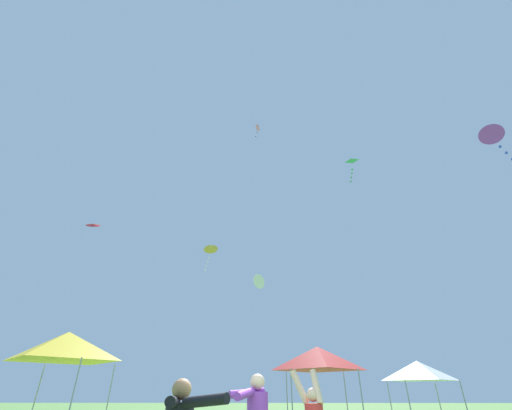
{
  "coord_description": "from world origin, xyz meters",
  "views": [
    {
      "loc": [
        -0.08,
        -5.1,
        1.55
      ],
      "look_at": [
        -0.37,
        16.11,
        13.59
      ],
      "focal_mm": 23.2,
      "sensor_mm": 36.0,
      "label": 1
    }
  ],
  "objects_px": {
    "canopy_tent_red": "(318,358)",
    "kite_purple_delta": "(492,135)",
    "kite_white_delta": "(259,281)",
    "kite_red_delta": "(93,225)",
    "kite_pink_box": "(258,128)",
    "canopy_tent_white": "(419,371)",
    "canopy_tent_yellow": "(66,346)",
    "kite_green_diamond": "(352,161)",
    "kite_yellow_delta": "(210,249)"
  },
  "relations": [
    {
      "from": "kite_red_delta",
      "to": "kite_yellow_delta",
      "type": "xyz_separation_m",
      "value": [
        11.59,
        1.77,
        -1.97
      ]
    },
    {
      "from": "canopy_tent_yellow",
      "to": "kite_pink_box",
      "type": "bearing_deg",
      "value": 46.9
    },
    {
      "from": "canopy_tent_yellow",
      "to": "kite_yellow_delta",
      "type": "relative_size",
      "value": 1.28
    },
    {
      "from": "kite_green_diamond",
      "to": "kite_purple_delta",
      "type": "xyz_separation_m",
      "value": [
        0.5,
        -15.08,
        -10.09
      ]
    },
    {
      "from": "kite_purple_delta",
      "to": "kite_yellow_delta",
      "type": "relative_size",
      "value": 0.58
    },
    {
      "from": "kite_pink_box",
      "to": "kite_red_delta",
      "type": "bearing_deg",
      "value": 161.46
    },
    {
      "from": "kite_green_diamond",
      "to": "kite_yellow_delta",
      "type": "xyz_separation_m",
      "value": [
        -13.71,
        5.87,
        -6.41
      ]
    },
    {
      "from": "canopy_tent_white",
      "to": "kite_purple_delta",
      "type": "distance_m",
      "value": 11.48
    },
    {
      "from": "kite_purple_delta",
      "to": "kite_yellow_delta",
      "type": "bearing_deg",
      "value": 124.14
    },
    {
      "from": "canopy_tent_white",
      "to": "kite_red_delta",
      "type": "distance_m",
      "value": 29.99
    },
    {
      "from": "canopy_tent_yellow",
      "to": "kite_purple_delta",
      "type": "height_order",
      "value": "kite_purple_delta"
    },
    {
      "from": "canopy_tent_white",
      "to": "kite_green_diamond",
      "type": "height_order",
      "value": "kite_green_diamond"
    },
    {
      "from": "kite_pink_box",
      "to": "kite_yellow_delta",
      "type": "distance_m",
      "value": 12.86
    },
    {
      "from": "kite_white_delta",
      "to": "kite_red_delta",
      "type": "bearing_deg",
      "value": -170.78
    },
    {
      "from": "kite_pink_box",
      "to": "kite_purple_delta",
      "type": "distance_m",
      "value": 21.12
    },
    {
      "from": "kite_purple_delta",
      "to": "kite_pink_box",
      "type": "bearing_deg",
      "value": 124.42
    },
    {
      "from": "kite_pink_box",
      "to": "kite_yellow_delta",
      "type": "xyz_separation_m",
      "value": [
        -4.84,
        7.29,
        -9.43
      ]
    },
    {
      "from": "canopy_tent_yellow",
      "to": "kite_green_diamond",
      "type": "height_order",
      "value": "kite_green_diamond"
    },
    {
      "from": "kite_pink_box",
      "to": "kite_purple_delta",
      "type": "relative_size",
      "value": 0.79
    },
    {
      "from": "kite_yellow_delta",
      "to": "kite_pink_box",
      "type": "bearing_deg",
      "value": -56.39
    },
    {
      "from": "kite_green_diamond",
      "to": "kite_purple_delta",
      "type": "bearing_deg",
      "value": -88.11
    },
    {
      "from": "kite_yellow_delta",
      "to": "kite_white_delta",
      "type": "bearing_deg",
      "value": 10.43
    },
    {
      "from": "canopy_tent_red",
      "to": "kite_green_diamond",
      "type": "distance_m",
      "value": 19.92
    },
    {
      "from": "kite_purple_delta",
      "to": "canopy_tent_yellow",
      "type": "bearing_deg",
      "value": 164.17
    },
    {
      "from": "canopy_tent_white",
      "to": "kite_yellow_delta",
      "type": "bearing_deg",
      "value": 134.94
    },
    {
      "from": "canopy_tent_yellow",
      "to": "canopy_tent_white",
      "type": "bearing_deg",
      "value": 11.23
    },
    {
      "from": "kite_pink_box",
      "to": "kite_purple_delta",
      "type": "bearing_deg",
      "value": -55.58
    },
    {
      "from": "kite_purple_delta",
      "to": "kite_yellow_delta",
      "type": "height_order",
      "value": "kite_yellow_delta"
    },
    {
      "from": "canopy_tent_red",
      "to": "canopy_tent_white",
      "type": "relative_size",
      "value": 1.21
    },
    {
      "from": "kite_white_delta",
      "to": "kite_purple_delta",
      "type": "bearing_deg",
      "value": -66.95
    },
    {
      "from": "kite_red_delta",
      "to": "kite_white_delta",
      "type": "distance_m",
      "value": 17.45
    },
    {
      "from": "kite_red_delta",
      "to": "canopy_tent_white",
      "type": "bearing_deg",
      "value": -24.34
    },
    {
      "from": "canopy_tent_red",
      "to": "canopy_tent_white",
      "type": "distance_m",
      "value": 5.02
    },
    {
      "from": "canopy_tent_white",
      "to": "kite_pink_box",
      "type": "bearing_deg",
      "value": 145.19
    },
    {
      "from": "canopy_tent_yellow",
      "to": "kite_red_delta",
      "type": "xyz_separation_m",
      "value": [
        -8.29,
        14.21,
        12.8
      ]
    },
    {
      "from": "kite_yellow_delta",
      "to": "canopy_tent_white",
      "type": "bearing_deg",
      "value": -45.06
    },
    {
      "from": "canopy_tent_red",
      "to": "kite_purple_delta",
      "type": "xyz_separation_m",
      "value": [
        6.4,
        -7.65,
        7.42
      ]
    },
    {
      "from": "canopy_tent_yellow",
      "to": "kite_purple_delta",
      "type": "xyz_separation_m",
      "value": [
        17.51,
        -4.96,
        7.16
      ]
    },
    {
      "from": "kite_green_diamond",
      "to": "kite_yellow_delta",
      "type": "height_order",
      "value": "kite_green_diamond"
    },
    {
      "from": "kite_purple_delta",
      "to": "kite_white_delta",
      "type": "bearing_deg",
      "value": 113.05
    },
    {
      "from": "canopy_tent_white",
      "to": "kite_pink_box",
      "type": "xyz_separation_m",
      "value": [
        -7.92,
        5.51,
        21.05
      ]
    },
    {
      "from": "canopy_tent_yellow",
      "to": "kite_white_delta",
      "type": "relative_size",
      "value": 2.44
    },
    {
      "from": "canopy_tent_yellow",
      "to": "canopy_tent_white",
      "type": "height_order",
      "value": "canopy_tent_yellow"
    },
    {
      "from": "kite_red_delta",
      "to": "kite_purple_delta",
      "type": "bearing_deg",
      "value": -36.62
    },
    {
      "from": "canopy_tent_yellow",
      "to": "kite_green_diamond",
      "type": "bearing_deg",
      "value": 30.74
    },
    {
      "from": "canopy_tent_yellow",
      "to": "kite_purple_delta",
      "type": "distance_m",
      "value": 19.56
    },
    {
      "from": "kite_white_delta",
      "to": "canopy_tent_white",
      "type": "bearing_deg",
      "value": -60.15
    },
    {
      "from": "canopy_tent_white",
      "to": "kite_green_diamond",
      "type": "relative_size",
      "value": 1.08
    },
    {
      "from": "canopy_tent_yellow",
      "to": "kite_yellow_delta",
      "type": "bearing_deg",
      "value": 78.34
    },
    {
      "from": "canopy_tent_red",
      "to": "kite_red_delta",
      "type": "bearing_deg",
      "value": 149.29
    }
  ]
}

